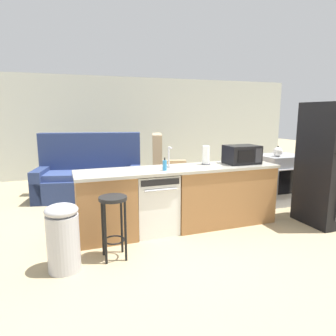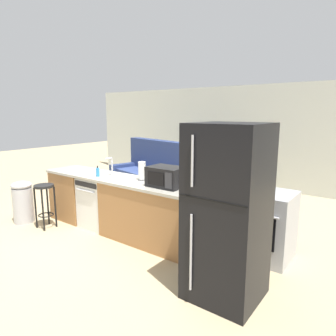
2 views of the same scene
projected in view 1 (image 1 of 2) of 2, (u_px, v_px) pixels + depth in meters
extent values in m
plane|color=tan|center=(171.00, 229.00, 4.38)|extent=(24.00, 24.00, 0.00)
cube|color=beige|center=(128.00, 126.00, 8.13)|extent=(10.00, 0.06, 2.60)
cube|color=#9E6B3D|center=(106.00, 207.00, 3.99)|extent=(0.75, 0.62, 0.86)
cube|color=#9E6B3D|center=(221.00, 195.00, 4.57)|extent=(1.55, 0.62, 0.86)
cube|color=#ADA899|center=(180.00, 169.00, 4.27)|extent=(2.94, 0.66, 0.04)
cube|color=#3F2A18|center=(180.00, 225.00, 4.42)|extent=(2.86, 0.56, 0.08)
cube|color=white|center=(154.00, 203.00, 4.22)|extent=(0.58, 0.58, 0.84)
cube|color=black|center=(160.00, 182.00, 3.88)|extent=(0.52, 0.01, 0.08)
cylinder|color=#B2B2B7|center=(161.00, 190.00, 3.88)|extent=(0.44, 0.02, 0.02)
cube|color=#A8AAB2|center=(278.00, 180.00, 5.59)|extent=(0.76, 0.64, 0.85)
cube|color=black|center=(291.00, 182.00, 5.28)|extent=(0.53, 0.01, 0.43)
cylinder|color=silver|center=(293.00, 169.00, 5.21)|extent=(0.61, 0.03, 0.03)
cube|color=#A8AAB2|center=(280.00, 156.00, 5.50)|extent=(0.76, 0.64, 0.05)
torus|color=black|center=(277.00, 157.00, 5.32)|extent=(0.16, 0.16, 0.01)
torus|color=black|center=(293.00, 156.00, 5.44)|extent=(0.16, 0.16, 0.01)
torus|color=black|center=(268.00, 155.00, 5.56)|extent=(0.16, 0.16, 0.01)
torus|color=black|center=(283.00, 154.00, 5.67)|extent=(0.16, 0.16, 0.01)
cube|color=black|center=(330.00, 164.00, 4.48)|extent=(0.72, 0.70, 1.82)
cube|color=black|center=(242.00, 154.00, 4.57)|extent=(0.50, 0.36, 0.28)
cube|color=black|center=(246.00, 156.00, 4.39)|extent=(0.27, 0.01, 0.18)
cube|color=#2D2D33|center=(259.00, 156.00, 4.46)|extent=(0.11, 0.01, 0.21)
cylinder|color=silver|center=(169.00, 166.00, 4.27)|extent=(0.07, 0.07, 0.03)
cylinder|color=silver|center=(169.00, 156.00, 4.24)|extent=(0.02, 0.02, 0.26)
cylinder|color=silver|center=(170.00, 148.00, 4.15)|extent=(0.02, 0.14, 0.02)
cylinder|color=#4C4C51|center=(206.00, 164.00, 4.51)|extent=(0.14, 0.14, 0.01)
cylinder|color=white|center=(206.00, 155.00, 4.49)|extent=(0.11, 0.11, 0.27)
cylinder|color=#338CCC|center=(165.00, 165.00, 4.04)|extent=(0.06, 0.06, 0.14)
cylinder|color=black|center=(165.00, 159.00, 4.02)|extent=(0.02, 0.02, 0.04)
sphere|color=silver|center=(278.00, 152.00, 5.31)|extent=(0.17, 0.17, 0.17)
sphere|color=black|center=(278.00, 146.00, 5.29)|extent=(0.03, 0.03, 0.03)
cone|color=silver|center=(282.00, 151.00, 5.33)|extent=(0.08, 0.04, 0.06)
cylinder|color=black|center=(113.00, 198.00, 3.37)|extent=(0.32, 0.32, 0.04)
cylinder|color=black|center=(105.00, 234.00, 3.30)|extent=(0.03, 0.03, 0.70)
cylinder|color=black|center=(126.00, 232.00, 3.37)|extent=(0.03, 0.03, 0.70)
cylinder|color=black|center=(103.00, 227.00, 3.51)|extent=(0.03, 0.03, 0.70)
cylinder|color=black|center=(122.00, 225.00, 3.58)|extent=(0.03, 0.03, 0.70)
torus|color=black|center=(114.00, 240.00, 3.46)|extent=(0.25, 0.25, 0.02)
cylinder|color=#B7B7BC|center=(63.00, 243.00, 3.18)|extent=(0.34, 0.34, 0.62)
ellipsoid|color=#B7B7BC|center=(61.00, 210.00, 3.11)|extent=(0.35, 0.35, 0.14)
cube|color=navy|center=(90.00, 188.00, 5.89)|extent=(2.15, 1.34, 0.42)
cube|color=navy|center=(91.00, 164.00, 6.14)|extent=(2.00, 0.70, 1.27)
cube|color=navy|center=(42.00, 184.00, 5.78)|extent=(0.40, 0.92, 0.62)
cube|color=navy|center=(136.00, 182.00, 5.97)|extent=(0.40, 0.92, 0.62)
cube|color=#35477D|center=(60.00, 176.00, 5.74)|extent=(0.69, 0.74, 0.12)
cube|color=#35477D|center=(89.00, 175.00, 5.80)|extent=(0.69, 0.74, 0.12)
cube|color=#35477D|center=(118.00, 174.00, 5.85)|extent=(0.69, 0.74, 0.12)
cube|color=tan|center=(170.00, 178.00, 6.86)|extent=(1.01, 1.04, 0.40)
cube|color=tan|center=(157.00, 161.00, 6.77)|extent=(0.43, 0.87, 1.20)
cube|color=tan|center=(171.00, 178.00, 6.51)|extent=(0.81, 0.38, 0.55)
cube|color=tan|center=(169.00, 171.00, 7.19)|extent=(0.81, 0.38, 0.55)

